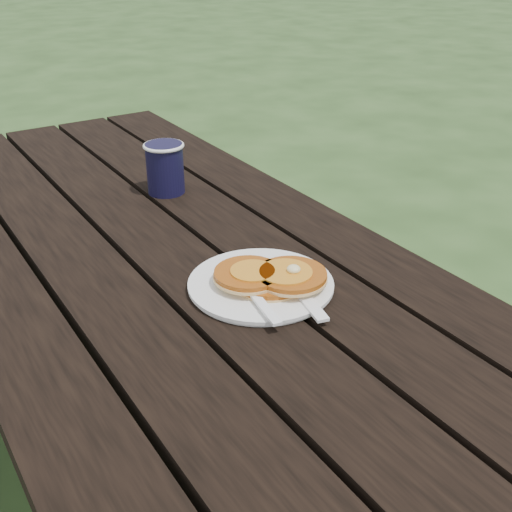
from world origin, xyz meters
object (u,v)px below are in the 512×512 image
plate (261,285)px  pancake_stack (271,277)px  picnic_table (177,405)px  coffee_cup (165,165)px

plate → pancake_stack: bearing=-57.5°
picnic_table → pancake_stack: (0.08, -0.24, 0.41)m
pancake_stack → coffee_cup: size_ratio=1.53×
pancake_stack → coffee_cup: bearing=85.0°
plate → pancake_stack: 0.03m
picnic_table → plate: size_ratio=7.65×
picnic_table → pancake_stack: pancake_stack is taller
picnic_table → coffee_cup: size_ratio=16.06×
plate → pancake_stack: pancake_stack is taller
picnic_table → coffee_cup: 0.52m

